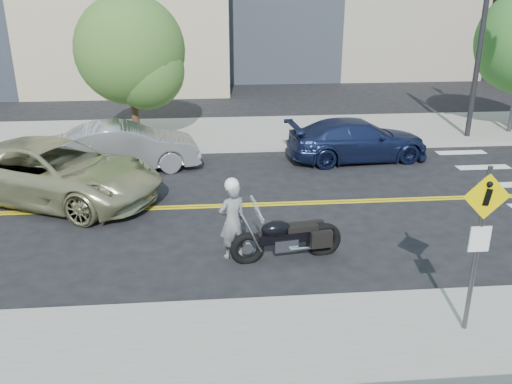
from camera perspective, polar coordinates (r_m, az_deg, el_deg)
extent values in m
plane|color=black|center=(15.13, -4.05, -1.49)|extent=(120.00, 120.00, 0.00)
cube|color=#9E9B91|center=(22.22, -4.49, 6.16)|extent=(60.00, 5.00, 0.15)
cylinder|color=black|center=(22.51, 22.53, 14.13)|extent=(0.20, 0.20, 7.00)
cylinder|color=#4C4C51|center=(9.76, 22.20, -5.85)|extent=(0.08, 0.08, 3.00)
cube|color=#F9D800|center=(9.35, 23.12, -0.45)|extent=(0.78, 0.03, 0.78)
cube|color=white|center=(9.63, 22.48, -4.60)|extent=(0.35, 0.03, 0.45)
imported|color=#A3A2A7|center=(12.03, -2.49, -3.03)|extent=(0.77, 0.65, 1.79)
sphere|color=white|center=(11.71, -2.56, 0.75)|extent=(0.32, 0.32, 0.32)
imported|color=tan|center=(16.22, -20.44, 1.99)|extent=(6.77, 5.10, 1.71)
imported|color=#96989D|center=(18.27, -13.62, 4.60)|extent=(5.00, 2.53, 1.57)
imported|color=#182249|center=(19.22, 10.64, 5.43)|extent=(5.09, 2.48, 1.43)
cylinder|color=#382619|center=(21.27, -12.84, 11.01)|extent=(0.29, 0.29, 4.49)
sphere|color=#3B6820|center=(21.09, -13.12, 14.36)|extent=(4.04, 4.04, 4.04)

